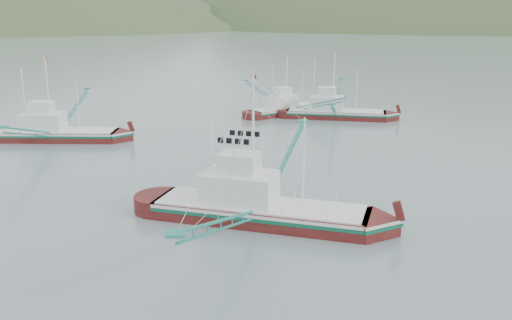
{
  "coord_description": "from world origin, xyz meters",
  "views": [
    {
      "loc": [
        -0.86,
        -38.27,
        15.25
      ],
      "look_at": [
        0.0,
        6.0,
        3.2
      ],
      "focal_mm": 40.0,
      "sensor_mm": 36.0,
      "label": 1
    }
  ],
  "objects_px": {
    "main_boat": "(258,192)",
    "bg_boat_left": "(54,128)",
    "bg_boat_right": "(335,106)",
    "bg_boat_far": "(288,101)"
  },
  "relations": [
    {
      "from": "bg_boat_left",
      "to": "bg_boat_far",
      "type": "height_order",
      "value": "bg_boat_left"
    },
    {
      "from": "bg_boat_right",
      "to": "bg_boat_left",
      "type": "height_order",
      "value": "bg_boat_left"
    },
    {
      "from": "bg_boat_far",
      "to": "main_boat",
      "type": "bearing_deg",
      "value": -131.14
    },
    {
      "from": "bg_boat_right",
      "to": "bg_boat_left",
      "type": "distance_m",
      "value": 37.05
    },
    {
      "from": "main_boat",
      "to": "bg_boat_left",
      "type": "distance_m",
      "value": 35.1
    },
    {
      "from": "main_boat",
      "to": "bg_boat_far",
      "type": "height_order",
      "value": "main_boat"
    },
    {
      "from": "main_boat",
      "to": "bg_boat_left",
      "type": "bearing_deg",
      "value": 149.33
    },
    {
      "from": "main_boat",
      "to": "bg_boat_left",
      "type": "xyz_separation_m",
      "value": [
        -23.21,
        26.31,
        -0.82
      ]
    },
    {
      "from": "bg_boat_right",
      "to": "bg_boat_far",
      "type": "relative_size",
      "value": 1.2
    },
    {
      "from": "bg_boat_left",
      "to": "bg_boat_far",
      "type": "relative_size",
      "value": 1.28
    }
  ]
}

